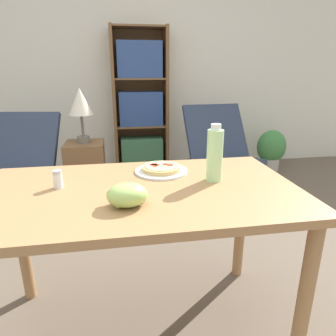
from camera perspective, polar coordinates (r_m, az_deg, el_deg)
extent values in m
plane|color=brown|center=(1.77, -3.88, -26.38)|extent=(14.00, 14.00, 0.00)
cube|color=silver|center=(3.88, -8.44, 18.95)|extent=(8.00, 0.05, 2.60)
cube|color=#A37549|center=(1.30, -5.37, -4.60)|extent=(1.37, 0.77, 0.03)
cylinder|color=#A37549|center=(1.42, 24.57, -22.02)|extent=(0.06, 0.06, 0.72)
cylinder|color=#A37549|center=(1.84, -26.08, -12.42)|extent=(0.06, 0.06, 0.72)
cylinder|color=#A37549|center=(1.89, 13.69, -10.09)|extent=(0.06, 0.06, 0.72)
cylinder|color=white|center=(1.48, -1.29, -0.57)|extent=(0.26, 0.26, 0.01)
cylinder|color=#DBB26B|center=(1.48, -1.30, -0.02)|extent=(0.19, 0.19, 0.02)
cylinder|color=#EACC7A|center=(1.48, -1.30, 0.42)|extent=(0.17, 0.17, 0.00)
cylinder|color=#A83328|center=(1.48, -2.21, 0.62)|extent=(0.03, 0.03, 0.00)
cylinder|color=#A83328|center=(1.49, -0.57, 0.74)|extent=(0.03, 0.03, 0.00)
cylinder|color=#A83328|center=(1.48, -3.02, 0.65)|extent=(0.03, 0.03, 0.00)
cylinder|color=#A83328|center=(1.46, -2.44, 0.41)|extent=(0.02, 0.02, 0.00)
cylinder|color=#A83328|center=(1.48, 0.35, 0.64)|extent=(0.03, 0.03, 0.00)
cylinder|color=#A83328|center=(1.49, -2.65, 0.67)|extent=(0.03, 0.03, 0.00)
ellipsoid|color=#A8CC66|center=(1.12, -7.78, -5.11)|extent=(0.15, 0.12, 0.09)
sphere|color=#A8CC66|center=(1.13, -4.79, -5.90)|extent=(0.02, 0.02, 0.02)
sphere|color=#A8CC66|center=(1.11, -9.53, -6.93)|extent=(0.03, 0.03, 0.03)
sphere|color=#A8CC66|center=(1.14, -10.99, -4.84)|extent=(0.03, 0.03, 0.03)
sphere|color=#A8CC66|center=(1.11, -4.89, -5.74)|extent=(0.02, 0.02, 0.02)
sphere|color=#A8CC66|center=(1.14, -6.58, -3.68)|extent=(0.02, 0.02, 0.02)
sphere|color=#A8CC66|center=(1.14, -5.64, -3.86)|extent=(0.02, 0.02, 0.02)
sphere|color=#A8CC66|center=(1.15, -4.80, -5.54)|extent=(0.03, 0.03, 0.03)
sphere|color=#A8CC66|center=(1.13, -5.55, -6.35)|extent=(0.02, 0.02, 0.02)
sphere|color=#A8CC66|center=(1.12, -9.52, -5.50)|extent=(0.02, 0.02, 0.02)
sphere|color=#A8CC66|center=(1.08, -9.47, -5.30)|extent=(0.03, 0.03, 0.03)
cylinder|color=#B7EAA3|center=(1.36, 8.86, 2.32)|extent=(0.07, 0.07, 0.23)
cylinder|color=white|center=(1.33, 9.14, 7.73)|extent=(0.05, 0.05, 0.03)
cylinder|color=white|center=(1.36, -20.24, -2.38)|extent=(0.04, 0.04, 0.06)
cylinder|color=#B7B7BC|center=(1.34, -20.43, -0.80)|extent=(0.04, 0.04, 0.02)
cube|color=slate|center=(2.91, -26.66, -7.96)|extent=(0.66, 0.63, 0.10)
cube|color=#2D384C|center=(2.73, -28.03, -2.80)|extent=(0.71, 0.59, 0.14)
cube|color=#2D384C|center=(2.93, -26.36, 3.77)|extent=(0.69, 0.50, 0.55)
cube|color=slate|center=(3.23, 10.02, -3.65)|extent=(0.63, 0.59, 0.10)
cube|color=#2D384C|center=(3.06, 10.82, 1.19)|extent=(0.67, 0.54, 0.14)
cube|color=#2D384C|center=(3.27, 9.01, 6.80)|extent=(0.67, 0.45, 0.55)
cube|color=brown|center=(3.72, -10.18, 12.07)|extent=(0.04, 0.32, 1.72)
cube|color=brown|center=(3.76, -0.45, 12.42)|extent=(0.04, 0.32, 1.72)
cube|color=brown|center=(3.88, -5.47, 12.51)|extent=(0.66, 0.01, 1.72)
cube|color=brown|center=(3.90, -4.93, -0.04)|extent=(0.59, 0.30, 0.02)
cube|color=#3D704C|center=(3.82, -4.99, 2.86)|extent=(0.51, 0.22, 0.40)
cube|color=brown|center=(3.77, -5.17, 8.06)|extent=(0.59, 0.30, 0.02)
cube|color=navy|center=(3.71, -5.23, 11.20)|extent=(0.51, 0.22, 0.40)
cube|color=brown|center=(3.71, -5.42, 16.58)|extent=(0.59, 0.30, 0.02)
cube|color=navy|center=(3.68, -5.49, 19.85)|extent=(0.51, 0.22, 0.40)
cube|color=brown|center=(3.73, -5.70, 25.17)|extent=(0.59, 0.30, 0.02)
cube|color=brown|center=(2.87, -15.21, -1.35)|extent=(0.34, 0.34, 0.62)
cylinder|color=#665B51|center=(2.78, -15.78, 5.25)|extent=(0.11, 0.11, 0.06)
cylinder|color=#665B51|center=(2.75, -16.00, 7.76)|extent=(0.02, 0.02, 0.19)
cone|color=beige|center=(2.73, -16.39, 12.09)|extent=(0.21, 0.21, 0.23)
cylinder|color=#BCB2A3|center=(4.08, 18.76, 0.76)|extent=(0.23, 0.23, 0.16)
ellipsoid|color=#428442|center=(4.02, 19.09, 3.87)|extent=(0.37, 0.31, 0.42)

